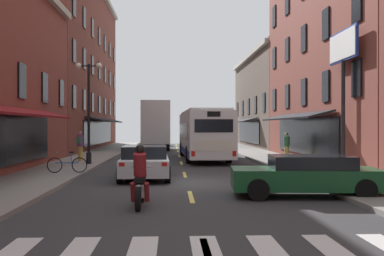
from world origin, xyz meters
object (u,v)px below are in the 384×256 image
sedan_mid (307,175)px  bicycle_near (67,164)px  pedestrian_far (287,146)px  street_lamp_twin (89,108)px  box_truck (155,126)px  billboard_sign (343,63)px  sedan_near (158,139)px  transit_bus (203,134)px  sedan_far (145,162)px  motorcycle_rider (140,180)px  pedestrian_near (80,145)px

sedan_mid → bicycle_near: sedan_mid is taller
sedan_mid → pedestrian_far: 14.51m
bicycle_near → street_lamp_twin: (0.09, 4.77, 2.62)m
box_truck → pedestrian_far: size_ratio=5.29×
billboard_sign → sedan_near: (-9.11, 31.63, -4.28)m
box_truck → sedan_mid: (5.59, -27.60, -1.52)m
sedan_mid → box_truck: bearing=101.4°
transit_bus → bicycle_near: 11.91m
street_lamp_twin → transit_bus: bearing=38.2°
sedan_far → street_lamp_twin: size_ratio=0.90×
pedestrian_far → street_lamp_twin: size_ratio=0.30×
motorcycle_rider → street_lamp_twin: (-3.56, 12.60, 2.41)m
sedan_far → pedestrian_far: pedestrian_far is taller
transit_bus → pedestrian_far: size_ratio=6.98×
box_truck → sedan_far: size_ratio=1.77×
billboard_sign → pedestrian_near: size_ratio=3.63×
bicycle_near → pedestrian_far: (11.56, 7.92, 0.46)m
billboard_sign → transit_bus: 11.72m
pedestrian_near → pedestrian_far: size_ratio=1.07×
sedan_near → pedestrian_far: 25.30m
sedan_mid → pedestrian_near: pedestrian_near is taller
sedan_far → street_lamp_twin: (-3.31, 5.87, 2.43)m
box_truck → pedestrian_far: bearing=-57.5°
street_lamp_twin → billboard_sign: bearing=-21.2°
transit_bus → sedan_mid: bearing=-82.8°
box_truck → sedan_mid: size_ratio=1.87×
sedan_far → bicycle_near: bearing=162.0°
transit_bus → sedan_far: 11.46m
pedestrian_near → transit_bus: bearing=32.1°
motorcycle_rider → bicycle_near: 8.64m
sedan_mid → pedestrian_far: (2.95, 14.20, 0.31)m
transit_bus → street_lamp_twin: 8.37m
pedestrian_near → street_lamp_twin: bearing=-57.4°
motorcycle_rider → pedestrian_far: 17.62m
sedan_near → sedan_far: (0.38, -32.83, -0.00)m
box_truck → sedan_far: 22.47m
sedan_near → street_lamp_twin: size_ratio=0.80×
bicycle_near → sedan_near: bearing=84.6°
billboard_sign → pedestrian_near: (-12.94, 7.00, -3.92)m
sedan_far → bicycle_near: sedan_far is taller
sedan_far → street_lamp_twin: 7.16m
box_truck → transit_bus: bearing=-72.8°
box_truck → pedestrian_near: bearing=-105.1°
box_truck → street_lamp_twin: street_lamp_twin is taller
sedan_mid → motorcycle_rider: motorcycle_rider is taller
bicycle_near → pedestrian_near: pedestrian_near is taller
sedan_mid → billboard_sign: bearing=61.1°
pedestrian_far → transit_bus: bearing=-179.8°
transit_bus → motorcycle_rider: 17.96m
billboard_sign → pedestrian_far: billboard_sign is taller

